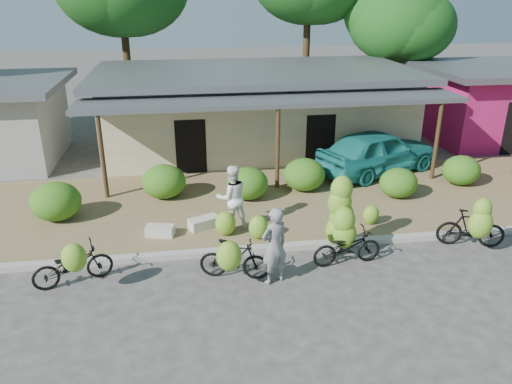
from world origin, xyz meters
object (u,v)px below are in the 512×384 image
Objects in this scene: bike_far_left at (73,264)px; bike_center at (344,229)px; teal_van at (377,151)px; tree_near_right at (394,19)px; sack_far at (160,231)px; vendor at (274,246)px; bystander at (232,197)px; bike_right at (474,226)px; sack_near at (204,223)px; bike_left at (233,259)px.

bike_far_left is 0.89× the size of bike_center.
tree_near_right is at bearing -47.59° from teal_van.
bike_far_left is 2.78m from sack_far.
sack_far is (-4.59, 1.79, -0.57)m from bike_center.
teal_van is (7.70, 3.90, 0.67)m from sack_far.
sack_far is 0.40× the size of vendor.
bystander reaches higher than bike_far_left.
bike_far_left is at bearing 108.55° from bike_right.
tree_near_right is 15.73m from sack_near.
sack_far is (-1.75, 2.39, -0.33)m from bike_left.
tree_near_right reaches higher than sack_far.
bike_center is at bearing -31.63° from sack_near.
bike_right is at bearing -12.60° from sack_far.
bystander is at bearing 100.03° from teal_van.
bike_left is (3.66, -0.39, 0.05)m from bike_far_left.
bike_center is (6.49, 0.22, 0.29)m from bike_far_left.
bike_right reaches higher than sack_far.
teal_van is (-3.45, -7.61, -4.10)m from tree_near_right.
bike_center is at bearing 133.22° from bystander.
bike_right reaches higher than bike_far_left.
vendor is 0.40× the size of teal_van.
bystander is 6.80m from teal_van.
sack_near is 1.25m from sack_far.
bystander is at bearing -128.88° from tree_near_right.
tree_near_right is 19.32m from bike_far_left.
bike_left is 2.91m from bike_center.
bike_far_left is 2.56× the size of sack_far.
bystander reaches higher than sack_near.
bike_far_left is 6.50m from bike_center.
bike_center is 2.87× the size of sack_far.
bike_left is at bearing 113.46° from teal_van.
bystander is at bearing 5.09° from sack_far.
bike_right is 5.73m from teal_van.
vendor is 1.02× the size of bystander.
bike_right is 6.42m from bystander.
bike_left is 2.76m from sack_near.
bike_left is 6.37m from bike_right.
bike_left is (-9.40, -13.91, -4.43)m from tree_near_right.
bike_center is at bearing -107.13° from bike_far_left.
bike_far_left is 4.51m from bystander.
tree_near_right reaches higher than bystander.
sack_far is at bearing -166.49° from sack_near.
bike_left is 2.32× the size of sack_far.
bike_right is (6.34, 0.58, 0.09)m from bike_left.
bike_far_left is 2.26× the size of sack_near.
bike_far_left is at bearing -31.83° from vendor.
tree_near_right is at bearing 48.49° from sack_near.
teal_van is at bearing -77.44° from bike_far_left.
bike_far_left is (-13.05, -13.52, -4.48)m from tree_near_right.
bystander is (0.79, -0.11, 0.78)m from sack_near.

